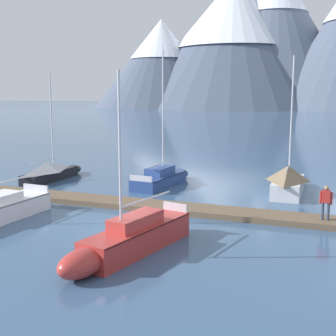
% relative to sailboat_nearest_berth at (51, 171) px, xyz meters
% --- Properties ---
extents(ground_plane, '(700.00, 700.00, 0.00)m').
position_rel_sailboat_nearest_berth_xyz_m(ground_plane, '(10.49, -9.22, -0.68)').
color(ground_plane, '#38567A').
extents(mountain_west_summit, '(61.54, 61.54, 39.69)m').
position_rel_sailboat_nearest_berth_xyz_m(mountain_west_summit, '(-56.80, 168.00, 20.12)').
color(mountain_west_summit, '#4C566B').
rests_on(mountain_west_summit, ground).
extents(mountain_central_massif, '(94.87, 94.87, 58.40)m').
position_rel_sailboat_nearest_berth_xyz_m(mountain_central_massif, '(-26.82, 181.72, 30.50)').
color(mountain_central_massif, '#4C566B').
rests_on(mountain_central_massif, ground).
extents(mountain_shoulder_ridge, '(80.63, 80.63, 63.85)m').
position_rel_sailboat_nearest_berth_xyz_m(mountain_shoulder_ridge, '(-8.91, 188.34, 32.09)').
color(mountain_shoulder_ridge, slate).
rests_on(mountain_shoulder_ridge, ground).
extents(dock, '(26.57, 2.21, 0.30)m').
position_rel_sailboat_nearest_berth_xyz_m(dock, '(10.49, -5.22, -0.54)').
color(dock, brown).
rests_on(dock, ground).
extents(sailboat_nearest_berth, '(1.73, 6.49, 8.01)m').
position_rel_sailboat_nearest_berth_xyz_m(sailboat_nearest_berth, '(0.00, 0.00, 0.00)').
color(sailboat_nearest_berth, black).
rests_on(sailboat_nearest_berth, ground).
extents(sailboat_mid_dock_port, '(2.35, 6.73, 9.22)m').
position_rel_sailboat_nearest_berth_xyz_m(sailboat_mid_dock_port, '(8.45, 1.23, -0.14)').
color(sailboat_mid_dock_port, navy).
rests_on(sailboat_mid_dock_port, ground).
extents(sailboat_mid_dock_starboard, '(2.81, 7.37, 7.22)m').
position_rel_sailboat_nearest_berth_xyz_m(sailboat_mid_dock_starboard, '(12.25, -12.37, -0.04)').
color(sailboat_mid_dock_starboard, '#B2332D').
rests_on(sailboat_mid_dock_starboard, ground).
extents(sailboat_far_berth, '(1.98, 5.98, 8.68)m').
position_rel_sailboat_nearest_berth_xyz_m(sailboat_far_berth, '(17.03, 1.28, 0.21)').
color(sailboat_far_berth, silver).
rests_on(sailboat_far_berth, ground).
extents(person_on_dock, '(0.59, 0.25, 1.69)m').
position_rel_sailboat_nearest_berth_xyz_m(person_on_dock, '(19.43, -5.40, 0.58)').
color(person_on_dock, '#384256').
rests_on(person_on_dock, dock).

